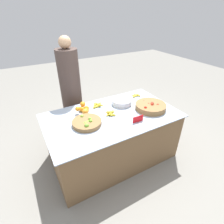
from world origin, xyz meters
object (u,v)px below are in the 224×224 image
Objects in this scene: tomato_basket at (151,106)px; price_sign at (138,119)px; metal_bowl at (122,102)px; lime_bowl at (87,123)px; vendor_person at (72,95)px.

tomato_basket is 2.83× the size of price_sign.
tomato_basket is 0.44m from metal_bowl.
vendor_person is (0.08, 0.87, 0.01)m from lime_bowl.
lime_bowl is 0.85× the size of tomato_basket.
tomato_basket reaches higher than lime_bowl.
vendor_person is (-0.51, 1.13, -0.01)m from price_sign.
vendor_person reaches higher than metal_bowl.
vendor_person is (-0.88, 0.95, -0.00)m from tomato_basket.
metal_bowl is at bearing 130.38° from tomato_basket.
tomato_basket reaches higher than metal_bowl.
tomato_basket reaches higher than price_sign.
price_sign reaches higher than lime_bowl.
vendor_person is at bearing 116.88° from price_sign.
lime_bowl is 0.72m from metal_bowl.
price_sign is (0.60, -0.27, 0.02)m from lime_bowl.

